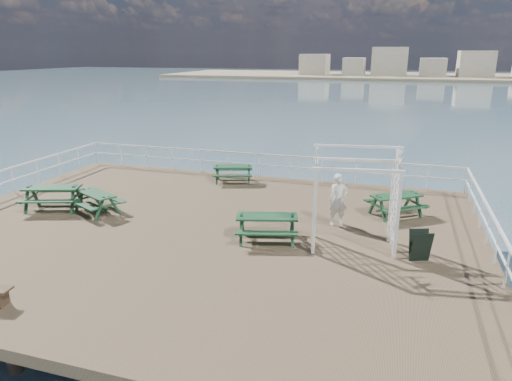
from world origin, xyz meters
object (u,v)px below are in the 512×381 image
object	(u,v)px
picnic_table_c	(396,201)
person	(338,200)
trellis_arbor	(354,203)
picnic_table_e	(267,222)
picnic_table_a	(53,193)
picnic_table_b	(233,170)
picnic_table_d	(96,198)

from	to	relation	value
picnic_table_c	person	bearing A→B (deg)	-176.62
trellis_arbor	picnic_table_e	bearing A→B (deg)	176.55
picnic_table_a	trellis_arbor	size ratio (longest dim) A/B	0.77
picnic_table_c	picnic_table_e	size ratio (longest dim) A/B	1.04
picnic_table_a	trellis_arbor	bearing A→B (deg)	-19.55
picnic_table_a	picnic_table_c	bearing A→B (deg)	-4.37
picnic_table_c	picnic_table_e	xyz separation A→B (m)	(-3.74, -3.49, 0.03)
picnic_table_b	picnic_table_c	bearing A→B (deg)	-36.56
picnic_table_b	picnic_table_d	world-z (taller)	picnic_table_d
picnic_table_c	person	distance (m)	2.42
picnic_table_d	trellis_arbor	world-z (taller)	trellis_arbor
picnic_table_a	person	world-z (taller)	person
picnic_table_a	person	bearing A→B (deg)	-10.15
person	picnic_table_c	bearing A→B (deg)	13.76
picnic_table_e	picnic_table_c	bearing A→B (deg)	27.56
picnic_table_b	person	distance (m)	6.48
picnic_table_e	trellis_arbor	world-z (taller)	trellis_arbor
picnic_table_a	picnic_table_c	world-z (taller)	picnic_table_a
picnic_table_b	picnic_table_d	bearing A→B (deg)	-139.75
picnic_table_b	trellis_arbor	size ratio (longest dim) A/B	0.66
picnic_table_b	picnic_table_d	xyz separation A→B (m)	(-3.29, -5.28, 0.00)
picnic_table_c	trellis_arbor	world-z (taller)	trellis_arbor
picnic_table_c	trellis_arbor	xyz separation A→B (m)	(-1.18, -3.24, 0.82)
picnic_table_c	picnic_table_d	size ratio (longest dim) A/B	1.06
picnic_table_e	person	size ratio (longest dim) A/B	1.25
picnic_table_d	person	distance (m)	8.56
picnic_table_a	picnic_table_c	size ratio (longest dim) A/B	1.05
picnic_table_d	person	size ratio (longest dim) A/B	1.22
picnic_table_b	picnic_table_e	distance (m)	6.71
picnic_table_d	picnic_table_e	bearing A→B (deg)	20.60
picnic_table_b	picnic_table_c	xyz separation A→B (m)	(7.00, -2.38, 0.02)
person	picnic_table_b	bearing A→B (deg)	116.78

